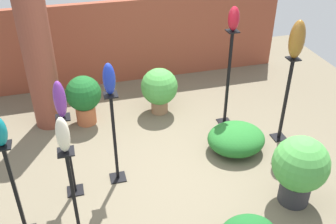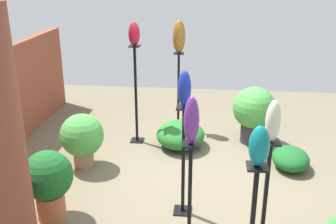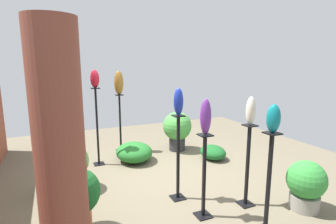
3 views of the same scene
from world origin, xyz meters
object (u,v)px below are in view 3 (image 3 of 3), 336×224
object	(u,v)px
art_vase_teal	(273,118)
potted_plant_near_pillar	(77,196)
potted_plant_back_center	(306,184)
pedestal_ruby	(97,130)
pedestal_ivory	(247,169)
pedestal_teal	(268,187)
art_vase_ivory	(251,111)
art_vase_violet	(206,117)
potted_plant_front_right	(70,163)
pedestal_violet	(204,180)
art_vase_bronze	(119,83)
potted_plant_walkway_edge	(177,128)
pedestal_bronze	(120,125)
art_vase_cobalt	(178,102)
art_vase_ruby	(95,79)
brick_pillar	(60,154)
pedestal_cobalt	(178,161)

from	to	relation	value
art_vase_teal	potted_plant_near_pillar	world-z (taller)	art_vase_teal
potted_plant_back_center	pedestal_ruby	bearing A→B (deg)	39.65
pedestal_ivory	art_vase_teal	distance (m)	1.03
pedestal_teal	art_vase_ivory	size ratio (longest dim) A/B	3.17
art_vase_ivory	potted_plant_back_center	world-z (taller)	art_vase_ivory
pedestal_ivory	art_vase_violet	world-z (taller)	art_vase_violet
potted_plant_front_right	pedestal_violet	bearing A→B (deg)	-133.85
potted_plant_front_right	art_vase_teal	bearing A→B (deg)	-134.76
art_vase_bronze	art_vase_violet	bearing A→B (deg)	-173.27
pedestal_violet	potted_plant_front_right	size ratio (longest dim) A/B	1.45
pedestal_violet	potted_plant_near_pillar	xyz separation A→B (m)	(0.29, 1.51, -0.04)
art_vase_teal	potted_plant_front_right	size ratio (longest dim) A/B	0.42
art_vase_teal	art_vase_violet	bearing A→B (deg)	42.72
art_vase_violet	potted_plant_near_pillar	distance (m)	1.76
pedestal_ruby	potted_plant_walkway_edge	world-z (taller)	pedestal_ruby
potted_plant_front_right	potted_plant_near_pillar	distance (m)	1.18
pedestal_bronze	potted_plant_front_right	size ratio (longest dim) A/B	1.70
art_vase_cobalt	potted_plant_walkway_edge	distance (m)	2.38
potted_plant_near_pillar	art_vase_ruby	bearing A→B (deg)	-15.21
potted_plant_near_pillar	potted_plant_back_center	size ratio (longest dim) A/B	1.16
brick_pillar	potted_plant_back_center	bearing A→B (deg)	-92.83
pedestal_bronze	potted_plant_back_center	size ratio (longest dim) A/B	1.88
pedestal_violet	potted_plant_back_center	bearing A→B (deg)	-106.83
art_vase_cobalt	pedestal_cobalt	bearing A→B (deg)	0.00
pedestal_teal	brick_pillar	bearing A→B (deg)	82.12
pedestal_cobalt	pedestal_ivory	bearing A→B (deg)	-124.28
art_vase_bronze	art_vase_teal	xyz separation A→B (m)	(-3.55, -0.87, -0.18)
pedestal_ruby	pedestal_teal	distance (m)	3.28
art_vase_cobalt	potted_plant_front_right	bearing A→B (deg)	57.25
pedestal_bronze	potted_plant_front_right	xyz separation A→B (m)	(-1.53, 1.17, -0.15)
art_vase_bronze	art_vase_cobalt	bearing A→B (deg)	-174.10
pedestal_ivory	pedestal_ruby	bearing A→B (deg)	34.87
pedestal_cobalt	pedestal_violet	size ratio (longest dim) A/B	1.14
brick_pillar	potted_plant_front_right	distance (m)	1.88
art_vase_violet	art_vase_ruby	bearing A→B (deg)	21.83
pedestal_violet	art_vase_ruby	bearing A→B (deg)	21.83
art_vase_ivory	potted_plant_front_right	xyz separation A→B (m)	(1.46, 2.22, -0.90)
art_vase_cobalt	art_vase_bronze	xyz separation A→B (m)	(2.44, 0.25, 0.10)
potted_plant_walkway_edge	art_vase_ivory	bearing A→B (deg)	176.74
pedestal_violet	potted_plant_near_pillar	size ratio (longest dim) A/B	1.39
art_vase_cobalt	potted_plant_walkway_edge	size ratio (longest dim) A/B	0.43
art_vase_teal	art_vase_cobalt	bearing A→B (deg)	29.14
pedestal_bronze	potted_plant_walkway_edge	world-z (taller)	pedestal_bronze
pedestal_ruby	pedestal_teal	bearing A→B (deg)	-153.39
pedestal_cobalt	art_vase_bronze	world-z (taller)	art_vase_bronze
pedestal_bronze	art_vase_ruby	world-z (taller)	art_vase_ruby
art_vase_ruby	potted_plant_back_center	bearing A→B (deg)	-140.35
art_vase_ruby	potted_plant_walkway_edge	xyz separation A→B (m)	(0.16, -1.79, -1.17)
art_vase_cobalt	potted_plant_front_right	size ratio (longest dim) A/B	0.51
brick_pillar	potted_plant_front_right	world-z (taller)	brick_pillar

